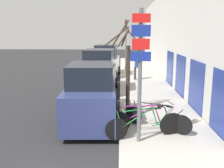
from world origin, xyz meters
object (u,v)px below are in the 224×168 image
Objects in this scene: bicycle_2 at (157,118)px; traffic_light at (126,38)px; parked_car_0 at (91,95)px; street_tree at (127,70)px; bicycle_0 at (144,125)px; signpost at (140,71)px; parked_car_1 at (100,73)px; parked_car_2 at (106,62)px; pedestrian_near at (137,65)px; bicycle_1 at (146,121)px.

traffic_light is (-0.80, 14.35, 2.49)m from bicycle_2.
street_tree reaches higher than parked_car_0.
bicycle_2 is at bearing -27.07° from parked_car_0.
bicycle_0 is 3.07m from street_tree.
parked_car_0 is (-1.67, 2.11, -1.27)m from signpost.
parked_car_1 is 4.48m from street_tree.
bicycle_0 is at bearing 57.40° from signpost.
street_tree is (1.40, -9.65, 0.80)m from parked_car_2.
signpost is 3.04m from street_tree.
signpost is 1.86× the size of bicycle_2.
pedestrian_near is at bearing 82.96° from street_tree.
pedestrian_near is at bearing 32.66° from bicycle_2.
parked_car_0 reaches higher than bicycle_2.
parked_car_0 reaches higher than pedestrian_near.
street_tree is (1.48, -4.15, 0.80)m from parked_car_1.
traffic_light is at bearing 80.82° from parked_car_0.
traffic_light is at bearing 35.51° from bicycle_2.
parked_car_0 is 0.97× the size of parked_car_2.
bicycle_0 is at bearing 89.75° from pedestrian_near.
parked_car_2 reaches higher than bicycle_0.
parked_car_2 is at bearing 97.66° from signpost.
bicycle_0 is 0.54× the size of parked_car_0.
bicycle_2 is 0.46× the size of parked_car_2.
parked_car_1 is 8.60m from traffic_light.
parked_car_2 is (-0.03, 10.55, 0.08)m from parked_car_0.
street_tree reaches higher than parked_car_2.
traffic_light is (-0.12, 15.38, 0.71)m from signpost.
bicycle_1 reaches higher than bicycle_2.
parked_car_0 is 13.51m from traffic_light.
bicycle_1 is 6.83m from parked_car_1.
signpost is at bearing 157.82° from bicycle_1.
pedestrian_near reaches higher than bicycle_2.
street_tree reaches higher than bicycle_1.
pedestrian_near is (2.33, -2.14, 0.07)m from parked_car_2.
parked_car_0 is 0.99× the size of traffic_light.
pedestrian_near is (0.63, 10.51, -1.12)m from signpost.
signpost reaches higher than parked_car_0.
bicycle_0 is 1.33× the size of pedestrian_near.
parked_car_1 is at bearing 56.58° from pedestrian_near.
bicycle_0 is (0.19, 0.29, -1.76)m from signpost.
traffic_light is at bearing 89.14° from street_tree.
bicycle_0 is at bearing -88.85° from traffic_light.
street_tree is 0.84× the size of traffic_light.
traffic_light is (0.19, 12.38, 1.11)m from street_tree.
signpost is at bearing 130.75° from bicycle_0.
street_tree is 12.43m from traffic_light.
signpost is 10.59m from pedestrian_near.
pedestrian_near is at bearing 56.39° from parked_car_1.
parked_car_0 is at bearing 76.91° from pedestrian_near.
signpost is at bearing 88.80° from pedestrian_near.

